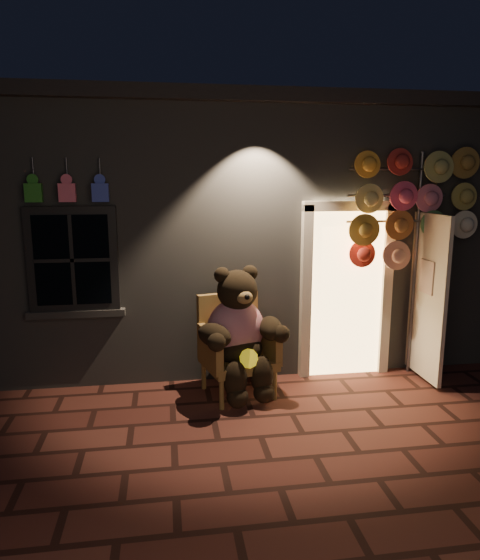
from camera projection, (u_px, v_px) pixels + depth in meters
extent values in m
plane|color=#53281F|center=(261.00, 437.00, 4.81)|extent=(60.00, 60.00, 0.00)
cube|color=slate|center=(217.00, 228.00, 8.37)|extent=(7.00, 5.00, 3.30)
cube|color=black|center=(216.00, 120.00, 8.03)|extent=(7.30, 5.30, 0.16)
cube|color=black|center=(73.00, 260.00, 5.65)|extent=(1.00, 0.10, 1.20)
cube|color=black|center=(73.00, 260.00, 5.62)|extent=(0.82, 0.06, 1.02)
cube|color=slate|center=(77.00, 313.00, 5.77)|extent=(1.10, 0.14, 0.08)
cube|color=#FFC672|center=(345.00, 293.00, 6.24)|extent=(0.92, 0.10, 2.10)
cube|color=beige|center=(306.00, 295.00, 6.13)|extent=(0.12, 0.12, 2.20)
cube|color=beige|center=(386.00, 292.00, 6.28)|extent=(0.12, 0.12, 2.20)
cube|color=beige|center=(350.00, 206.00, 5.99)|extent=(1.16, 0.12, 0.12)
cube|color=beige|center=(428.00, 297.00, 6.00)|extent=(0.05, 0.80, 2.00)
cube|color=#2A7C22|center=(34.00, 193.00, 5.37)|extent=(0.18, 0.07, 0.20)
cylinder|color=#59595E|center=(33.00, 169.00, 5.38)|extent=(0.02, 0.02, 0.25)
cube|color=#EC617C|center=(67.00, 193.00, 5.42)|extent=(0.18, 0.07, 0.20)
cylinder|color=#59595E|center=(67.00, 169.00, 5.43)|extent=(0.02, 0.02, 0.25)
cube|color=#3446B7|center=(100.00, 193.00, 5.47)|extent=(0.18, 0.07, 0.20)
cylinder|color=#59595E|center=(100.00, 169.00, 5.48)|extent=(0.02, 0.02, 0.25)
cube|color=olive|center=(238.00, 362.00, 5.71)|extent=(0.89, 0.85, 0.11)
cube|color=olive|center=(228.00, 323.00, 5.92)|extent=(0.74, 0.27, 0.74)
cube|color=olive|center=(210.00, 349.00, 5.51)|extent=(0.24, 0.64, 0.43)
cube|color=olive|center=(267.00, 341.00, 5.78)|extent=(0.24, 0.64, 0.43)
cylinder|color=olive|center=(222.00, 395.00, 5.36)|extent=(0.05, 0.05, 0.34)
cylinder|color=olive|center=(275.00, 385.00, 5.60)|extent=(0.05, 0.05, 0.34)
cylinder|color=olive|center=(204.00, 375.00, 5.90)|extent=(0.05, 0.05, 0.34)
cylinder|color=olive|center=(253.00, 367.00, 6.14)|extent=(0.05, 0.05, 0.34)
ellipsoid|color=#AC1236|center=(236.00, 329.00, 5.67)|extent=(0.78, 0.69, 0.70)
ellipsoid|color=black|center=(238.00, 348.00, 5.64)|extent=(0.65, 0.59, 0.33)
sphere|color=black|center=(237.00, 290.00, 5.53)|extent=(0.55, 0.55, 0.45)
sphere|color=black|center=(222.00, 275.00, 5.46)|extent=(0.18, 0.18, 0.18)
sphere|color=black|center=(250.00, 273.00, 5.59)|extent=(0.18, 0.18, 0.18)
ellipsoid|color=olive|center=(245.00, 298.00, 5.36)|extent=(0.20, 0.16, 0.14)
ellipsoid|color=black|center=(214.00, 335.00, 5.34)|extent=(0.47, 0.53, 0.26)
ellipsoid|color=black|center=(270.00, 328.00, 5.60)|extent=(0.30, 0.48, 0.26)
ellipsoid|color=black|center=(235.00, 380.00, 5.36)|extent=(0.26, 0.26, 0.44)
ellipsoid|color=black|center=(262.00, 375.00, 5.48)|extent=(0.26, 0.26, 0.44)
sphere|color=black|center=(238.00, 397.00, 5.34)|extent=(0.24, 0.24, 0.24)
sphere|color=black|center=(264.00, 392.00, 5.46)|extent=(0.24, 0.24, 0.24)
cylinder|color=yellow|center=(249.00, 359.00, 5.38)|extent=(0.23, 0.14, 0.21)
cylinder|color=#59595E|center=(415.00, 266.00, 6.20)|extent=(0.04, 0.04, 2.77)
cylinder|color=#59595E|center=(398.00, 169.00, 5.91)|extent=(1.23, 0.03, 0.03)
cylinder|color=#59595E|center=(397.00, 195.00, 5.97)|extent=(1.23, 0.03, 0.03)
cylinder|color=#59595E|center=(395.00, 221.00, 6.03)|extent=(1.23, 0.03, 0.03)
cylinder|color=#FFAE36|center=(368.00, 164.00, 5.78)|extent=(0.35, 0.11, 0.35)
cylinder|color=#B42D28|center=(403.00, 165.00, 5.81)|extent=(0.35, 0.11, 0.35)
cylinder|color=tan|center=(437.00, 165.00, 5.84)|extent=(0.35, 0.11, 0.35)
cylinder|color=olive|center=(466.00, 165.00, 5.96)|extent=(0.35, 0.11, 0.35)
cylinder|color=#FFE27C|center=(368.00, 196.00, 5.82)|extent=(0.35, 0.11, 0.35)
cylinder|color=#F14F79|center=(402.00, 196.00, 5.85)|extent=(0.35, 0.11, 0.35)
cylinder|color=pink|center=(432.00, 195.00, 5.97)|extent=(0.35, 0.11, 0.35)
cylinder|color=tan|center=(465.00, 195.00, 6.00)|extent=(0.35, 0.11, 0.35)
cylinder|color=gold|center=(367.00, 227.00, 5.86)|extent=(0.35, 0.11, 0.35)
cylinder|color=#9C6130|center=(398.00, 226.00, 5.98)|extent=(0.35, 0.11, 0.35)
cylinder|color=#5DA259|center=(431.00, 226.00, 6.01)|extent=(0.35, 0.11, 0.35)
cylinder|color=white|center=(464.00, 225.00, 6.04)|extent=(0.35, 0.11, 0.35)
cylinder|color=red|center=(364.00, 256.00, 5.99)|extent=(0.35, 0.11, 0.35)
cylinder|color=#FFB093|center=(397.00, 256.00, 6.02)|extent=(0.35, 0.11, 0.35)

